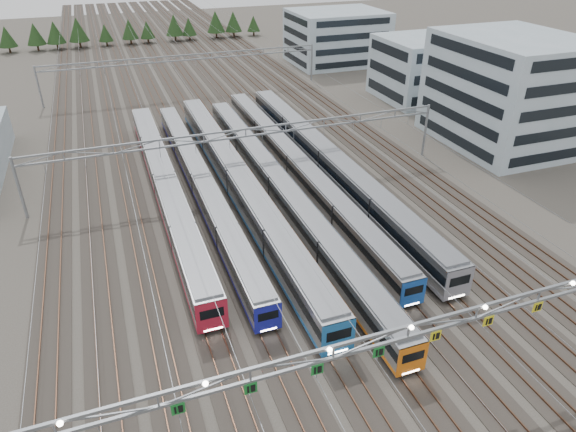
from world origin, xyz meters
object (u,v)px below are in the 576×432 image
object	(u,v)px
depot_bldg_mid	(418,69)
depot_bldg_south	(509,91)
train_e	(296,165)
gantry_far	(185,62)
train_d	(278,187)
gantry_near	(408,335)
train_b	(201,183)
train_f	(328,161)
gantry_mid	(246,139)
depot_bldg_north	(337,37)
train_c	(238,181)
train_a	(165,185)

from	to	relation	value
depot_bldg_mid	depot_bldg_south	bearing A→B (deg)	-89.95
train_e	gantry_far	distance (m)	46.52
train_d	gantry_far	size ratio (longest dim) A/B	1.13
train_d	gantry_near	xyz separation A→B (m)	(-2.30, -33.69, 5.12)
train_b	train_f	distance (m)	18.00
train_e	gantry_mid	size ratio (longest dim) A/B	1.08
depot_bldg_south	depot_bldg_north	xyz separation A→B (m)	(-2.60, 58.13, -2.13)
train_d	train_f	xyz separation A→B (m)	(9.00, 4.61, 0.25)
gantry_far	depot_bldg_north	bearing A→B (deg)	18.77
train_e	gantry_far	size ratio (longest dim) A/B	1.08
train_f	gantry_far	size ratio (longest dim) A/B	1.06
gantry_near	depot_bldg_south	xyz separation A→B (m)	(42.93, 40.67, 1.25)
gantry_near	gantry_mid	xyz separation A→B (m)	(0.05, 40.12, -0.70)
gantry_near	depot_bldg_mid	bearing A→B (deg)	56.92
depot_bldg_mid	train_c	bearing A→B (deg)	-147.06
train_f	depot_bldg_mid	bearing A→B (deg)	41.10
train_a	train_d	distance (m)	14.53
gantry_mid	depot_bldg_north	xyz separation A→B (m)	(40.28, 58.69, -0.18)
gantry_near	depot_bldg_north	size ratio (longest dim) A/B	2.56
train_f	depot_bldg_south	world-z (taller)	depot_bldg_south
train_f	train_e	bearing A→B (deg)	167.41
train_e	depot_bldg_south	bearing A→B (deg)	2.16
gantry_mid	depot_bldg_north	world-z (taller)	depot_bldg_north
gantry_far	depot_bldg_mid	distance (m)	46.98
depot_bldg_south	depot_bldg_north	world-z (taller)	depot_bldg_south
train_c	train_f	distance (m)	13.60
gantry_far	depot_bldg_south	bearing A→B (deg)	-46.02
gantry_mid	depot_bldg_mid	distance (m)	50.01
train_a	gantry_far	bearing A→B (deg)	76.27
train_b	train_e	size ratio (longest dim) A/B	0.93
gantry_near	gantry_far	bearing A→B (deg)	89.97
train_d	gantry_mid	bearing A→B (deg)	109.30
gantry_far	gantry_near	bearing A→B (deg)	-90.03
train_c	depot_bldg_south	xyz separation A→B (m)	(45.13, 4.02, 6.14)
train_c	gantry_mid	xyz separation A→B (m)	(2.25, 3.46, 4.19)
gantry_far	depot_bldg_mid	xyz separation A→B (m)	(42.86, -19.24, -0.50)
depot_bldg_north	gantry_near	bearing A→B (deg)	-112.20
depot_bldg_mid	depot_bldg_north	xyz separation A→B (m)	(-2.58, 32.93, 0.33)
gantry_near	gantry_mid	distance (m)	40.12
train_e	gantry_mid	world-z (taller)	gantry_mid
train_d	gantry_far	bearing A→B (deg)	92.51
train_e	gantry_far	bearing A→B (deg)	98.38
depot_bldg_south	depot_bldg_mid	size ratio (longest dim) A/B	1.38
train_b	depot_bldg_south	xyz separation A→B (m)	(49.63, 2.26, 6.45)
gantry_near	gantry_far	size ratio (longest dim) A/B	1.00
train_f	depot_bldg_north	xyz separation A→B (m)	(29.03, 60.50, 3.99)
gantry_far	depot_bldg_mid	world-z (taller)	depot_bldg_mid
train_b	train_d	distance (m)	10.16
train_c	gantry_mid	size ratio (longest dim) A/B	1.09
gantry_near	train_c	bearing A→B (deg)	93.44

